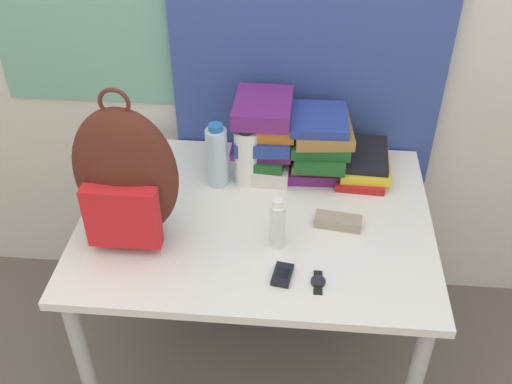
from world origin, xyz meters
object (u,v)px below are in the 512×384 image
book_stack_left (265,134)px  book_stack_right (362,162)px  sunscreen_bottle (277,225)px  wristwatch (318,282)px  cell_phone (282,275)px  sunglasses_case (338,221)px  backpack (126,178)px  sports_bottle (246,156)px  book_stack_center (320,143)px  water_bottle (217,156)px

book_stack_left → book_stack_right: (0.35, -0.01, -0.10)m
sunscreen_bottle → wristwatch: sunscreen_bottle is taller
cell_phone → sunglasses_case: bearing=55.7°
backpack → sunscreen_bottle: size_ratio=2.88×
backpack → sunglasses_case: size_ratio=3.29×
backpack → sunscreen_bottle: backpack is taller
book_stack_right → sunscreen_bottle: 0.50m
sports_bottle → sunscreen_bottle: 0.35m
book_stack_center → water_bottle: bearing=-162.7°
sunglasses_case → wristwatch: size_ratio=1.66×
book_stack_center → sunglasses_case: 0.33m
sunglasses_case → cell_phone: bearing=-124.3°
wristwatch → sports_bottle: bearing=118.4°
book_stack_center → sunglasses_case: size_ratio=1.84×
backpack → sunglasses_case: (0.65, 0.09, -0.20)m
wristwatch → book_stack_right: bearing=74.9°
book_stack_left → sunscreen_bottle: bearing=-80.6°
backpack → sunglasses_case: backpack is taller
wristwatch → sunglasses_case: bearing=76.6°
sports_bottle → sunglasses_case: (0.32, -0.22, -0.09)m
sports_bottle → wristwatch: size_ratio=2.42×
sunscreen_bottle → sunglasses_case: (0.19, 0.11, -0.07)m
book_stack_left → sunscreen_bottle: book_stack_left is taller
book_stack_center → wristwatch: 0.58m
book_stack_left → water_bottle: book_stack_left is taller
sunscreen_bottle → backpack: bearing=178.3°
book_stack_left → sunscreen_bottle: size_ratio=1.59×
sunglasses_case → water_bottle: bearing=154.7°
sports_bottle → wristwatch: bearing=-61.6°
backpack → water_bottle: 0.39m
book_stack_center → cell_phone: bearing=-100.4°
book_stack_center → sports_bottle: same height
cell_phone → sports_bottle: bearing=108.3°
sunscreen_bottle → cell_phone: bearing=-79.7°
book_stack_right → sunglasses_case: size_ratio=1.72×
sports_bottle → cell_phone: 0.49m
sunglasses_case → wristwatch: sunglasses_case is taller
sunscreen_bottle → wristwatch: (0.13, -0.15, -0.08)m
book_stack_left → wristwatch: 0.62m
book_stack_left → book_stack_right: book_stack_left is taller
book_stack_right → sports_bottle: sports_bottle is taller
water_bottle → wristwatch: size_ratio=2.55×
book_stack_left → cell_phone: 0.58m
backpack → wristwatch: size_ratio=5.47×
sports_bottle → wristwatch: (0.26, -0.48, -0.10)m
water_bottle → sunscreen_bottle: size_ratio=1.34×
book_stack_left → wristwatch: size_ratio=3.02×
book_stack_left → sunglasses_case: (0.26, -0.31, -0.12)m
sunscreen_bottle → sunglasses_case: sunscreen_bottle is taller
book_stack_center → cell_phone: book_stack_center is taller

